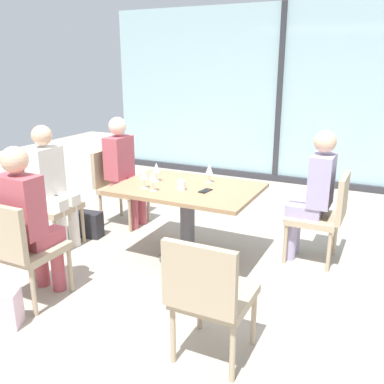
% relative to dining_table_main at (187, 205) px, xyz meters
% --- Properties ---
extents(ground_plane, '(12.00, 12.00, 0.00)m').
position_rel_dining_table_main_xyz_m(ground_plane, '(0.00, 0.00, -0.55)').
color(ground_plane, '#A89E8E').
extents(window_wall_backdrop, '(5.83, 0.10, 2.70)m').
position_rel_dining_table_main_xyz_m(window_wall_backdrop, '(0.00, 3.20, 0.66)').
color(window_wall_backdrop, '#96B7BC').
rests_on(window_wall_backdrop, ground_plane).
extents(dining_table_main, '(1.31, 0.92, 0.73)m').
position_rel_dining_table_main_xyz_m(dining_table_main, '(0.00, 0.00, 0.00)').
color(dining_table_main, '#997551').
rests_on(dining_table_main, ground_plane).
extents(chair_far_left, '(0.50, 0.46, 0.87)m').
position_rel_dining_table_main_xyz_m(chair_far_left, '(-1.18, 0.51, -0.06)').
color(chair_far_left, tan).
rests_on(chair_far_left, ground_plane).
extents(chair_front_left, '(0.46, 0.50, 0.87)m').
position_rel_dining_table_main_xyz_m(chair_front_left, '(-0.79, -1.29, -0.06)').
color(chair_front_left, tan).
rests_on(chair_front_left, ground_plane).
extents(chair_far_right, '(0.50, 0.46, 0.87)m').
position_rel_dining_table_main_xyz_m(chair_far_right, '(1.18, 0.51, -0.06)').
color(chair_far_right, tan).
rests_on(chair_far_right, ground_plane).
extents(chair_side_end, '(0.50, 0.46, 0.87)m').
position_rel_dining_table_main_xyz_m(chair_side_end, '(-1.47, -0.34, -0.06)').
color(chair_side_end, tan).
rests_on(chair_side_end, ground_plane).
extents(chair_front_right, '(0.46, 0.50, 0.87)m').
position_rel_dining_table_main_xyz_m(chair_front_right, '(0.79, -1.29, -0.06)').
color(chair_front_right, tan).
rests_on(chair_front_right, ground_plane).
extents(person_far_left, '(0.39, 0.34, 1.26)m').
position_rel_dining_table_main_xyz_m(person_far_left, '(-1.07, 0.51, 0.15)').
color(person_far_left, '#B24C56').
rests_on(person_far_left, ground_plane).
extents(person_front_left, '(0.34, 0.39, 1.26)m').
position_rel_dining_table_main_xyz_m(person_front_left, '(-0.79, -1.18, 0.15)').
color(person_front_left, '#B24C56').
rests_on(person_front_left, ground_plane).
extents(person_far_right, '(0.39, 0.34, 1.26)m').
position_rel_dining_table_main_xyz_m(person_far_right, '(1.07, 0.51, 0.15)').
color(person_far_right, '#9E93B7').
rests_on(person_far_right, ground_plane).
extents(person_side_end, '(0.39, 0.34, 1.26)m').
position_rel_dining_table_main_xyz_m(person_side_end, '(-1.36, -0.34, 0.15)').
color(person_side_end, silver).
rests_on(person_side_end, ground_plane).
extents(wine_glass_0, '(0.07, 0.07, 0.18)m').
position_rel_dining_table_main_xyz_m(wine_glass_0, '(-0.36, 0.04, 0.31)').
color(wine_glass_0, silver).
rests_on(wine_glass_0, dining_table_main).
extents(wine_glass_1, '(0.07, 0.07, 0.18)m').
position_rel_dining_table_main_xyz_m(wine_glass_1, '(-0.34, -0.22, 0.31)').
color(wine_glass_1, silver).
rests_on(wine_glass_1, dining_table_main).
extents(wine_glass_2, '(0.07, 0.07, 0.18)m').
position_rel_dining_table_main_xyz_m(wine_glass_2, '(-0.22, -0.26, 0.31)').
color(wine_glass_2, silver).
rests_on(wine_glass_2, dining_table_main).
extents(wine_glass_3, '(0.07, 0.07, 0.18)m').
position_rel_dining_table_main_xyz_m(wine_glass_3, '(0.13, 0.22, 0.31)').
color(wine_glass_3, silver).
rests_on(wine_glass_3, dining_table_main).
extents(coffee_cup, '(0.08, 0.08, 0.09)m').
position_rel_dining_table_main_xyz_m(coffee_cup, '(-0.00, -0.12, 0.22)').
color(coffee_cup, white).
rests_on(coffee_cup, dining_table_main).
extents(cell_phone_on_table, '(0.09, 0.15, 0.01)m').
position_rel_dining_table_main_xyz_m(cell_phone_on_table, '(0.21, -0.06, 0.18)').
color(cell_phone_on_table, black).
rests_on(cell_phone_on_table, dining_table_main).
extents(handbag_0, '(0.32, 0.20, 0.28)m').
position_rel_dining_table_main_xyz_m(handbag_0, '(-1.22, 0.01, -0.41)').
color(handbag_0, '#232328').
rests_on(handbag_0, ground_plane).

